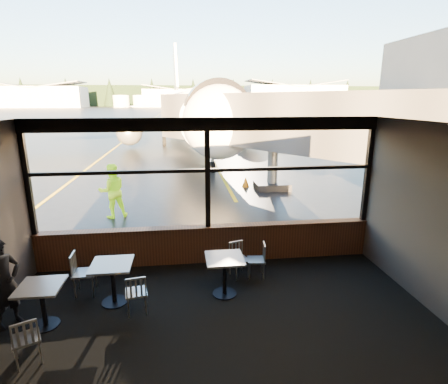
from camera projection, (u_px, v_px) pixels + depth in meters
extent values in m
plane|color=black|center=(181.00, 111.00, 123.74)|extent=(520.00, 520.00, 0.00)
cube|color=black|center=(223.00, 341.00, 5.77)|extent=(8.00, 6.00, 0.01)
cube|color=#38332D|center=(223.00, 128.00, 4.88)|extent=(8.00, 6.00, 0.04)
cube|color=#582E1A|center=(208.00, 244.00, 8.54)|extent=(8.00, 0.28, 0.90)
cube|color=black|center=(207.00, 124.00, 7.79)|extent=(8.00, 0.18, 0.30)
cube|color=black|center=(27.00, 179.00, 7.61)|extent=(0.12, 0.12, 2.60)
cube|color=black|center=(207.00, 175.00, 8.09)|extent=(0.12, 0.12, 2.60)
cube|color=black|center=(368.00, 170.00, 8.56)|extent=(0.12, 0.12, 2.60)
cube|color=black|center=(207.00, 170.00, 8.06)|extent=(8.00, 0.10, 0.08)
imported|color=black|center=(4.00, 283.00, 6.02)|extent=(0.66, 0.71, 1.62)
imported|color=#BFF219|center=(112.00, 191.00, 11.69)|extent=(1.08, 0.97, 1.84)
cone|color=#F95407|center=(246.00, 182.00, 15.99)|extent=(0.34, 0.34, 0.47)
cylinder|color=silver|center=(121.00, 101.00, 178.83)|extent=(8.00, 8.00, 6.00)
cylinder|color=silver|center=(141.00, 101.00, 180.03)|extent=(8.00, 8.00, 6.00)
cylinder|color=silver|center=(161.00, 101.00, 181.23)|extent=(8.00, 8.00, 6.00)
cube|color=black|center=(180.00, 96.00, 208.51)|extent=(360.00, 3.00, 12.00)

